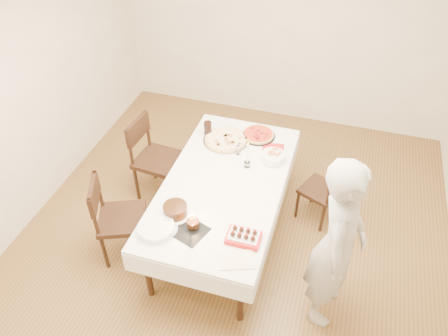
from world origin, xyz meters
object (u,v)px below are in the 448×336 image
(pizza_pepperoni, at_px, (258,135))
(pasta_bowl, at_px, (273,157))
(pizza_white, at_px, (226,139))
(chair_left_savory, at_px, (158,160))
(layer_cake, at_px, (175,210))
(dining_table, at_px, (224,208))
(chair_right_savory, at_px, (320,190))
(strawberry_box, at_px, (244,237))
(birthday_cake, at_px, (193,221))
(cola_glass, at_px, (208,128))
(person, at_px, (337,246))
(taper_candle, at_px, (248,155))
(chair_left_dessert, at_px, (122,219))

(pizza_pepperoni, relative_size, pasta_bowl, 1.54)
(pizza_white, distance_m, pizza_pepperoni, 0.37)
(chair_left_savory, distance_m, pasta_bowl, 1.33)
(pizza_white, xyz_separation_m, layer_cake, (-0.12, -1.18, 0.03))
(dining_table, xyz_separation_m, chair_right_savory, (0.92, 0.54, 0.03))
(chair_right_savory, height_order, strawberry_box, strawberry_box)
(pasta_bowl, distance_m, layer_cake, 1.22)
(dining_table, distance_m, birthday_cake, 0.78)
(layer_cake, relative_size, strawberry_box, 0.95)
(layer_cake, bearing_deg, cola_glass, 95.15)
(person, bearing_deg, chair_right_savory, 15.23)
(taper_candle, bearing_deg, pasta_bowl, 36.49)
(pizza_white, relative_size, cola_glass, 3.15)
(pizza_pepperoni, bearing_deg, layer_cake, -107.51)
(pizza_pepperoni, bearing_deg, pasta_bowl, -55.93)
(chair_left_dessert, bearing_deg, layer_cake, 155.78)
(chair_right_savory, bearing_deg, dining_table, -125.59)
(pizza_pepperoni, relative_size, cola_glass, 2.33)
(dining_table, relative_size, chair_left_savory, 2.14)
(person, bearing_deg, dining_table, 67.03)
(person, relative_size, pasta_bowl, 7.16)
(dining_table, xyz_separation_m, chair_left_savory, (-0.90, 0.39, 0.12))
(layer_cake, bearing_deg, chair_left_dessert, 178.33)
(chair_left_dessert, xyz_separation_m, person, (2.02, -0.06, 0.39))
(chair_left_dessert, bearing_deg, person, 155.83)
(pizza_white, distance_m, taper_candle, 0.50)
(chair_left_savory, bearing_deg, person, 159.58)
(chair_left_dessert, distance_m, pizza_white, 1.40)
(pizza_pepperoni, distance_m, birthday_cake, 1.48)
(pizza_white, bearing_deg, strawberry_box, -66.90)
(pizza_white, xyz_separation_m, pasta_bowl, (0.56, -0.17, 0.03))
(chair_right_savory, relative_size, cola_glass, 4.98)
(pizza_pepperoni, bearing_deg, chair_left_dessert, -127.12)
(dining_table, height_order, pasta_bowl, pasta_bowl)
(dining_table, xyz_separation_m, pasta_bowl, (0.39, 0.47, 0.42))
(pizza_white, bearing_deg, pasta_bowl, -17.12)
(taper_candle, xyz_separation_m, layer_cake, (-0.45, -0.84, -0.10))
(pasta_bowl, bearing_deg, layer_cake, -123.98)
(pizza_white, xyz_separation_m, pizza_pepperoni, (0.32, 0.19, 0.00))
(chair_left_savory, relative_size, birthday_cake, 7.82)
(pizza_white, height_order, birthday_cake, birthday_cake)
(taper_candle, bearing_deg, chair_right_savory, 18.15)
(chair_left_savory, distance_m, cola_glass, 0.67)
(chair_left_dessert, height_order, pasta_bowl, chair_left_dessert)
(dining_table, xyz_separation_m, birthday_cake, (-0.09, -0.63, 0.45))
(dining_table, relative_size, chair_left_dessert, 2.22)
(dining_table, bearing_deg, cola_glass, 119.93)
(chair_left_dessert, distance_m, pizza_pepperoni, 1.73)
(chair_right_savory, height_order, cola_glass, cola_glass)
(taper_candle, bearing_deg, dining_table, -118.08)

